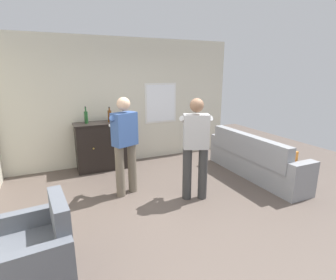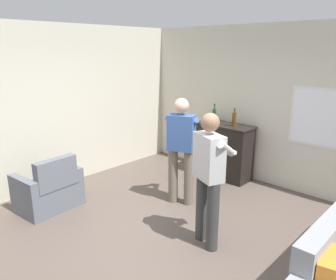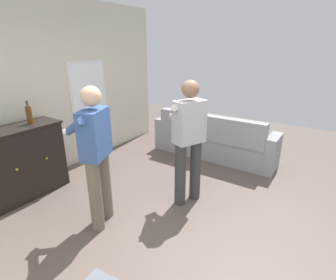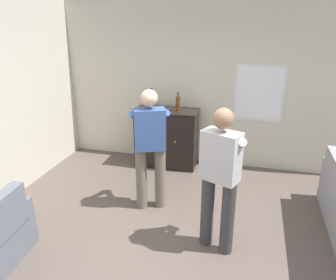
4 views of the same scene
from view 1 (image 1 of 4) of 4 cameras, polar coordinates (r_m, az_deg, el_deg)
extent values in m
plane|color=brown|center=(4.17, 2.00, -15.21)|extent=(10.40, 10.40, 0.00)
cube|color=beige|center=(6.14, -9.05, 8.23)|extent=(5.20, 0.12, 2.80)
cube|color=silver|center=(6.36, -1.60, 8.03)|extent=(0.80, 0.02, 0.95)
cube|color=white|center=(6.35, -1.59, 8.03)|extent=(0.72, 0.03, 0.87)
cube|color=gray|center=(5.64, 18.28, -5.36)|extent=(0.55, 2.04, 0.42)
cube|color=gray|center=(5.38, 17.04, -1.32)|extent=(0.18, 2.04, 0.46)
cube|color=gray|center=(6.41, 11.79, -1.48)|extent=(0.55, 0.18, 0.64)
cube|color=gray|center=(4.92, 27.05, -7.91)|extent=(0.55, 0.18, 0.64)
cube|color=#386BB7|center=(6.04, 13.18, 0.19)|extent=(0.15, 0.40, 0.36)
cube|color=beige|center=(5.48, 18.03, -1.66)|extent=(0.14, 0.40, 0.36)
cube|color=orange|center=(4.97, 23.95, -3.89)|extent=(0.21, 0.42, 0.36)
cube|color=slate|center=(3.23, -26.64, -22.57)|extent=(0.69, 0.69, 0.40)
cube|color=slate|center=(3.01, -22.51, -15.36)|extent=(0.19, 0.65, 0.45)
cube|color=slate|center=(2.87, -26.39, -25.36)|extent=(0.65, 0.17, 0.60)
cube|color=slate|center=(3.50, -27.22, -17.64)|extent=(0.65, 0.17, 0.60)
cube|color=black|center=(5.83, -14.18, -1.44)|extent=(1.06, 0.44, 1.00)
cube|color=black|center=(5.71, -14.50, 3.52)|extent=(1.10, 0.48, 0.03)
sphere|color=#B79338|center=(5.56, -15.91, -1.81)|extent=(0.04, 0.04, 0.04)
sphere|color=#B79338|center=(5.63, -11.65, -1.33)|extent=(0.04, 0.04, 0.04)
cylinder|color=#1E4C23|center=(5.69, -17.40, 4.71)|extent=(0.07, 0.07, 0.25)
cylinder|color=#1E4C23|center=(5.67, -17.53, 6.37)|extent=(0.03, 0.03, 0.09)
cylinder|color=#262626|center=(5.66, -17.57, 6.88)|extent=(0.03, 0.03, 0.02)
cylinder|color=#593314|center=(5.72, -12.59, 5.07)|extent=(0.08, 0.08, 0.25)
cylinder|color=#593314|center=(5.69, -12.68, 6.60)|extent=(0.03, 0.03, 0.06)
cylinder|color=#262626|center=(5.69, -12.70, 6.98)|extent=(0.04, 0.04, 0.02)
cylinder|color=#6B6051|center=(4.51, -10.39, -6.82)|extent=(0.15, 0.15, 0.88)
cylinder|color=#6B6051|center=(4.66, -7.80, -6.01)|extent=(0.15, 0.15, 0.88)
cube|color=#385693|center=(4.38, -9.45, 2.35)|extent=(0.45, 0.35, 0.55)
sphere|color=#D8AD8C|center=(4.31, -9.69, 7.75)|extent=(0.22, 0.22, 0.22)
cylinder|color=#385693|center=(4.42, -11.96, 3.80)|extent=(0.19, 0.45, 0.29)
cylinder|color=#385693|center=(4.55, -9.58, 4.23)|extent=(0.42, 0.31, 0.29)
cube|color=white|center=(4.63, -11.87, 3.22)|extent=(0.15, 0.09, 0.04)
cylinder|color=#383838|center=(4.37, 4.17, -7.33)|extent=(0.15, 0.15, 0.88)
cylinder|color=#383838|center=(4.40, 7.56, -7.24)|extent=(0.15, 0.15, 0.88)
cube|color=#B7B7B7|center=(4.17, 6.13, 1.86)|extent=(0.45, 0.36, 0.55)
sphere|color=#8C664C|center=(4.10, 6.29, 7.52)|extent=(0.22, 0.22, 0.22)
cylinder|color=#B7B7B7|center=(4.29, 4.35, 3.76)|extent=(0.42, 0.31, 0.29)
cylinder|color=#B7B7B7|center=(4.32, 7.39, 3.76)|extent=(0.19, 0.45, 0.29)
cube|color=white|center=(4.47, 5.58, 3.09)|extent=(0.15, 0.09, 0.04)
camera|label=2|loc=(4.26, 60.49, 11.60)|focal=35.00mm
camera|label=3|loc=(2.09, -45.92, 10.49)|focal=28.00mm
camera|label=4|loc=(2.40, 61.35, 18.69)|focal=35.00mm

